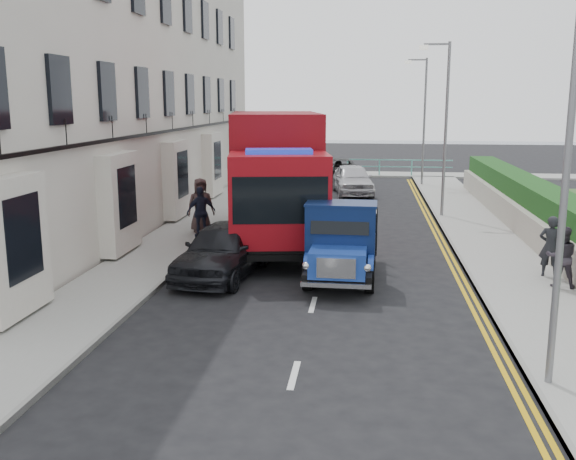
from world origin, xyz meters
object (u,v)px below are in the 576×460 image
object	(u,v)px
lamp_far	(422,114)
red_lorry	(276,176)
lamp_mid	(443,119)
parked_car_front	(223,249)
lamp_near	(560,150)
bedford_lorry	(341,247)
pedestrian_east_near	(551,246)

from	to	relation	value
lamp_far	red_lorry	size ratio (longest dim) A/B	0.81
lamp_mid	red_lorry	distance (m)	8.39
lamp_far	parked_car_front	world-z (taller)	lamp_far
red_lorry	parked_car_front	size ratio (longest dim) A/B	1.96
parked_car_front	lamp_near	bearing A→B (deg)	-34.53
bedford_lorry	red_lorry	bearing A→B (deg)	119.33
red_lorry	pedestrian_east_near	size ratio (longest dim) A/B	5.25
lamp_mid	parked_car_front	world-z (taller)	lamp_mid
pedestrian_east_near	bedford_lorry	bearing A→B (deg)	28.90
lamp_near	red_lorry	world-z (taller)	lamp_near
lamp_far	lamp_near	bearing A→B (deg)	-90.00
parked_car_front	lamp_mid	bearing A→B (deg)	62.89
lamp_mid	parked_car_front	distance (m)	12.35
lamp_near	lamp_far	size ratio (longest dim) A/B	1.00
bedford_lorry	red_lorry	world-z (taller)	red_lorry
lamp_far	pedestrian_east_near	world-z (taller)	lamp_far
lamp_far	bedford_lorry	distance (m)	20.62
lamp_far	bedford_lorry	bearing A→B (deg)	-100.18
lamp_far	bedford_lorry	world-z (taller)	lamp_far
lamp_far	pedestrian_east_near	distance (m)	19.49
bedford_lorry	red_lorry	size ratio (longest dim) A/B	0.53
lamp_mid	bedford_lorry	bearing A→B (deg)	-109.69
lamp_mid	lamp_far	world-z (taller)	same
lamp_mid	pedestrian_east_near	xyz separation A→B (m)	(1.92, -9.15, -3.05)
red_lorry	bedford_lorry	bearing A→B (deg)	-71.57
lamp_mid	parked_car_front	size ratio (longest dim) A/B	1.59
bedford_lorry	pedestrian_east_near	size ratio (longest dim) A/B	2.79
lamp_mid	lamp_far	xyz separation A→B (m)	(0.00, 10.00, 0.00)
lamp_far	bedford_lorry	size ratio (longest dim) A/B	1.52
parked_car_front	red_lorry	bearing A→B (deg)	85.78
red_lorry	lamp_near	bearing A→B (deg)	-69.60
lamp_far	parked_car_front	bearing A→B (deg)	-109.05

